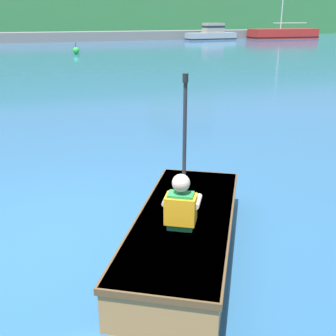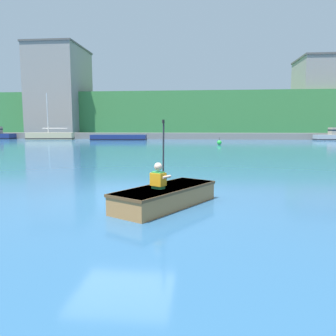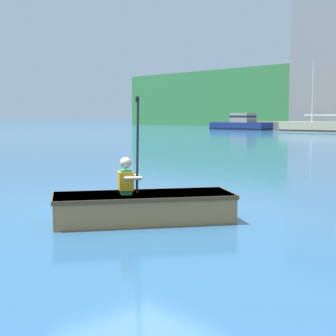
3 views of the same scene
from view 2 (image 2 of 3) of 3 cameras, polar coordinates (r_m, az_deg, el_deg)
The scene contains 11 objects.
ground_plane at distance 8.18m, azimuth -7.96°, elevation -5.04°, with size 300.00×300.00×0.00m, color #28567F.
shoreline_ridge at distance 65.42m, azimuth 3.91°, elevation 9.00°, with size 120.00×20.00×7.80m.
waterfront_warehouse_left at distance 63.19m, azimuth -18.26°, elevation 12.37°, with size 8.72×11.14×15.78m.
waterfront_office_block_center at distance 64.83m, azimuth 24.47°, elevation 11.05°, with size 7.07×9.10×13.74m.
marina_dock at distance 48.00m, azimuth 3.28°, elevation 5.59°, with size 62.36×2.40×0.90m.
moored_boat_dock_west_end at distance 44.59m, azimuth -8.52°, elevation 5.25°, with size 7.51×3.06×0.72m.
moored_boat_dock_west_inner at distance 48.99m, azimuth -19.76°, elevation 5.23°, with size 6.56×3.28×6.41m.
moored_boat_dock_center_near at distance 48.75m, azimuth 27.22°, elevation 5.02°, with size 5.45×2.00×1.70m.
rowboat_foreground at distance 7.16m, azimuth -0.20°, elevation -4.71°, with size 2.21×2.79×0.43m.
person_paddler at distance 6.86m, azimuth -1.65°, elevation -1.46°, with size 0.44×0.45×1.44m.
channel_buoy at distance 32.60m, azimuth 8.93°, elevation 4.40°, with size 0.44×0.44×0.72m.
Camera 2 is at (1.88, -7.77, 1.71)m, focal length 35.00 mm.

